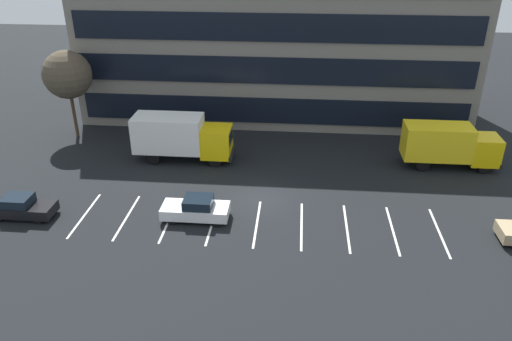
# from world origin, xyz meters

# --- Properties ---
(ground_plane) EXTENTS (120.00, 120.00, 0.00)m
(ground_plane) POSITION_xyz_m (0.00, 0.00, 0.00)
(ground_plane) COLOR black
(office_building) EXTENTS (35.33, 11.47, 14.40)m
(office_building) POSITION_xyz_m (0.00, 17.95, 7.20)
(office_building) COLOR slate
(office_building) RESTS_ON ground_plane
(lot_markings) EXTENTS (22.54, 5.40, 0.01)m
(lot_markings) POSITION_xyz_m (0.00, -3.03, 0.00)
(lot_markings) COLOR silver
(lot_markings) RESTS_ON ground_plane
(box_truck_yellow_all) EXTENTS (7.21, 2.39, 3.34)m
(box_truck_yellow_all) POSITION_xyz_m (13.81, 6.36, 1.88)
(box_truck_yellow_all) COLOR yellow
(box_truck_yellow_all) RESTS_ON ground_plane
(box_truck_yellow) EXTENTS (7.74, 2.56, 3.59)m
(box_truck_yellow) POSITION_xyz_m (-6.73, 5.81, 2.02)
(box_truck_yellow) COLOR yellow
(box_truck_yellow) RESTS_ON ground_plane
(sedan_black) EXTENTS (4.07, 1.70, 1.46)m
(sedan_black) POSITION_xyz_m (-15.04, -3.51, 0.69)
(sedan_black) COLOR black
(sedan_black) RESTS_ON ground_plane
(sedan_white) EXTENTS (4.25, 1.78, 1.52)m
(sedan_white) POSITION_xyz_m (-3.89, -2.79, 0.72)
(sedan_white) COLOR white
(sedan_white) RESTS_ON ground_plane
(bare_tree) EXTENTS (4.04, 4.04, 7.57)m
(bare_tree) POSITION_xyz_m (-17.00, 9.66, 5.53)
(bare_tree) COLOR #473323
(bare_tree) RESTS_ON ground_plane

